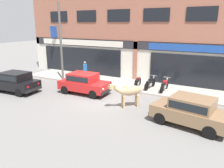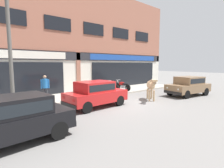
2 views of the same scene
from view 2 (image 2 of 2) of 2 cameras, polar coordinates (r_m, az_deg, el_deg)
ground_plane at (r=10.82m, az=3.79°, el=-6.39°), size 90.00×90.00×0.00m
sidewalk at (r=13.73m, az=-7.45°, el=-3.35°), size 19.00×3.23×0.14m
shop_building at (r=15.24m, az=-11.69°, el=13.56°), size 23.00×1.40×9.06m
cow at (r=11.89m, az=12.63°, el=-0.44°), size 1.65×1.70×1.61m
car_0 at (r=9.86m, az=-5.35°, el=-2.86°), size 3.66×1.73×1.46m
car_1 at (r=6.17m, az=-29.62°, el=-9.48°), size 3.70×1.84×1.46m
car_2 at (r=14.58m, az=23.69°, el=-0.32°), size 3.78×2.15×1.46m
motorcycle_0 at (r=13.91m, az=-2.49°, el=-1.27°), size 0.53×1.81×0.88m
motorcycle_1 at (r=14.57m, az=0.15°, el=-0.90°), size 0.52×1.81×0.88m
motorcycle_2 at (r=15.25m, az=3.49°, el=-0.57°), size 0.52×1.81×0.88m
pedestrian at (r=11.40m, az=-21.01°, el=-0.41°), size 0.48×0.32×1.60m
utility_pole at (r=10.23m, az=-30.42°, el=10.66°), size 0.18×0.18×6.35m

